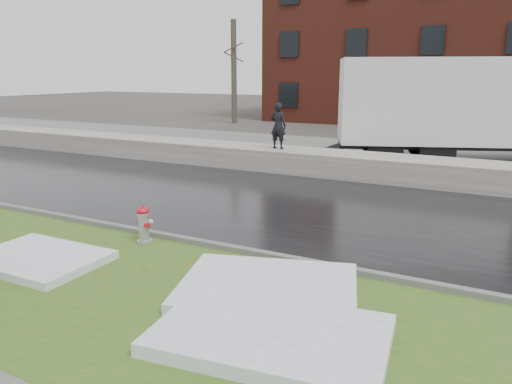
% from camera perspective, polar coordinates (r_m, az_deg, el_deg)
% --- Properties ---
extents(ground, '(120.00, 120.00, 0.00)m').
position_cam_1_polar(ground, '(8.62, -7.17, -8.78)').
color(ground, '#47423D').
rests_on(ground, ground).
extents(verge, '(60.00, 4.50, 0.04)m').
position_cam_1_polar(verge, '(7.71, -12.59, -11.64)').
color(verge, '#2C521B').
rests_on(verge, ground).
extents(road, '(60.00, 7.00, 0.03)m').
position_cam_1_polar(road, '(12.37, 4.80, -1.71)').
color(road, black).
rests_on(road, ground).
extents(parking_lot, '(60.00, 9.00, 0.03)m').
position_cam_1_polar(parking_lot, '(20.30, 14.28, 3.93)').
color(parking_lot, slate).
rests_on(parking_lot, ground).
extents(curb, '(60.00, 0.15, 0.14)m').
position_cam_1_polar(curb, '(9.37, -3.68, -6.38)').
color(curb, slate).
rests_on(curb, ground).
extents(snowbank, '(60.00, 1.60, 0.75)m').
position_cam_1_polar(snowbank, '(16.15, 10.70, 3.02)').
color(snowbank, '#B3ADA4').
rests_on(snowbank, ground).
extents(brick_building, '(26.00, 12.00, 10.00)m').
position_cam_1_polar(brick_building, '(36.64, 24.54, 15.09)').
color(brick_building, maroon).
rests_on(brick_building, ground).
extents(bg_tree_left, '(1.40, 1.62, 6.50)m').
position_cam_1_polar(bg_tree_left, '(33.00, -2.54, 13.65)').
color(bg_tree_left, '#504739').
rests_on(bg_tree_left, ground).
extents(bg_tree_center, '(1.40, 1.62, 6.50)m').
position_cam_1_polar(bg_tree_center, '(34.19, 9.96, 13.46)').
color(bg_tree_center, '#504739').
rests_on(bg_tree_center, ground).
extents(fire_hydrant, '(0.37, 0.35, 0.75)m').
position_cam_1_polar(fire_hydrant, '(9.83, -12.71, -3.47)').
color(fire_hydrant, '#A2A4A9').
rests_on(fire_hydrant, verge).
extents(box_truck, '(11.13, 5.90, 3.75)m').
position_cam_1_polar(box_truck, '(19.25, 22.10, 8.77)').
color(box_truck, black).
rests_on(box_truck, ground).
extents(worker, '(0.57, 0.39, 1.53)m').
position_cam_1_polar(worker, '(16.80, 2.55, 7.57)').
color(worker, black).
rests_on(worker, snowbank).
extents(snow_patch_near, '(3.07, 2.68, 0.16)m').
position_cam_1_polar(snow_patch_near, '(7.61, 1.39, -10.83)').
color(snow_patch_near, white).
rests_on(snow_patch_near, verge).
extents(snow_patch_far, '(2.23, 1.64, 0.14)m').
position_cam_1_polar(snow_patch_far, '(9.50, -23.62, -7.00)').
color(snow_patch_far, white).
rests_on(snow_patch_far, verge).
extents(snow_patch_side, '(3.01, 2.14, 0.18)m').
position_cam_1_polar(snow_patch_side, '(6.34, 1.73, -16.03)').
color(snow_patch_side, white).
rests_on(snow_patch_side, verge).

